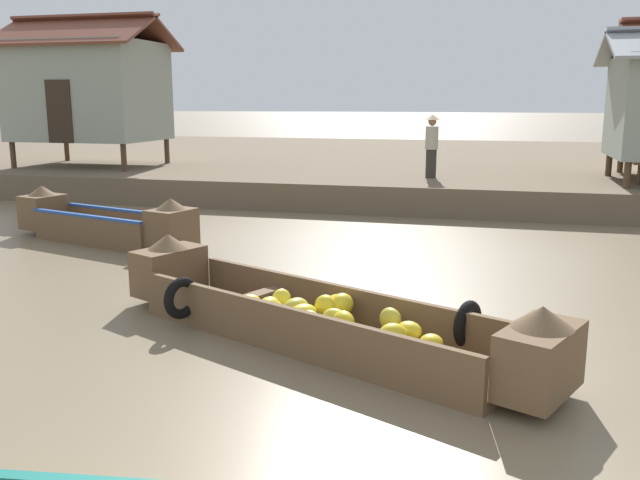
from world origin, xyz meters
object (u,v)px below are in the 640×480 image
(cargo_boat_upstream, at_px, (103,223))
(stilt_house_left, at_px, (89,89))
(banana_boat, at_px, (317,316))
(vendor_person, at_px, (432,143))

(cargo_boat_upstream, relative_size, stilt_house_left, 0.89)
(banana_boat, xyz_separation_m, cargo_boat_upstream, (-5.46, 4.37, 0.07))
(vendor_person, bearing_deg, cargo_boat_upstream, -130.63)
(banana_boat, bearing_deg, cargo_boat_upstream, 141.36)
(banana_boat, xyz_separation_m, vendor_person, (0.23, 11.01, 1.32))
(banana_boat, height_order, cargo_boat_upstream, cargo_boat_upstream)
(cargo_boat_upstream, bearing_deg, stilt_house_left, 123.71)
(banana_boat, relative_size, stilt_house_left, 1.16)
(banana_boat, bearing_deg, vendor_person, 88.79)
(stilt_house_left, bearing_deg, vendor_person, -4.00)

